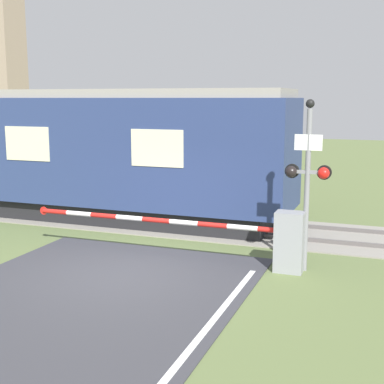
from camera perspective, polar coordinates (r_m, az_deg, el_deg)
name	(u,v)px	position (r m, az deg, el deg)	size (l,w,h in m)	color
ground_plane	(124,273)	(11.51, -7.29, -8.52)	(80.00, 80.00, 0.00)	#5B6B3D
track_bed	(196,225)	(15.46, 0.41, -3.54)	(36.00, 3.20, 0.13)	gray
train	(56,152)	(17.25, -14.27, 4.19)	(14.79, 2.82, 3.89)	black
crossing_barrier	(264,238)	(11.59, 7.65, -4.85)	(6.54, 0.44, 1.29)	gray
signal_post	(307,175)	(11.34, 12.21, 1.76)	(0.97, 0.26, 3.62)	gray
distant_building	(3,59)	(42.57, -19.47, 13.27)	(2.67, 2.67, 12.83)	gray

